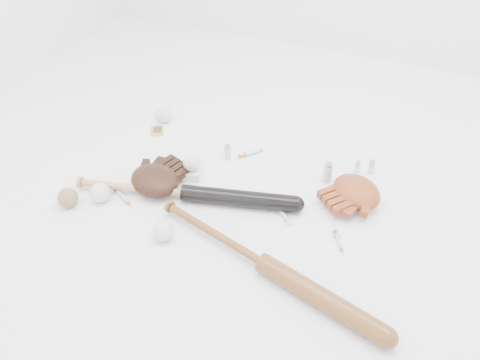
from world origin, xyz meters
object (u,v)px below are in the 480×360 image
at_px(bat_dark, 185,193).
at_px(pedestal, 192,173).
at_px(bat_wood, 264,263).
at_px(glove_dark, 155,180).

relative_size(bat_dark, pedestal, 12.55).
bearing_deg(pedestal, bat_wood, -37.75).
distance_m(bat_dark, pedestal, 0.14).
relative_size(bat_wood, pedestal, 12.80).
distance_m(bat_dark, bat_wood, 0.48).
bearing_deg(glove_dark, bat_wood, -2.92).
bearing_deg(pedestal, glove_dark, -130.85).
distance_m(glove_dark, pedestal, 0.17).
height_order(bat_wood, glove_dark, glove_dark).
height_order(bat_dark, bat_wood, bat_wood).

